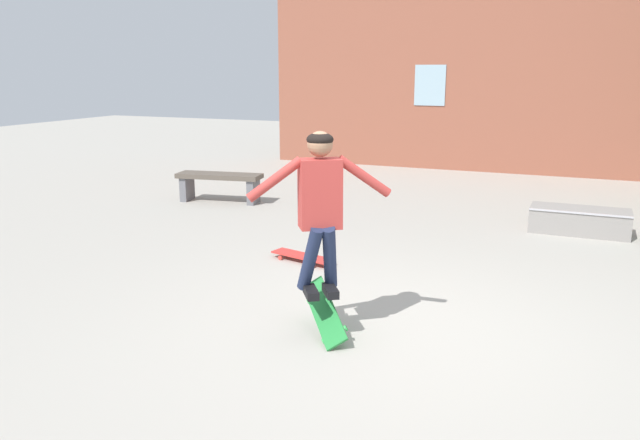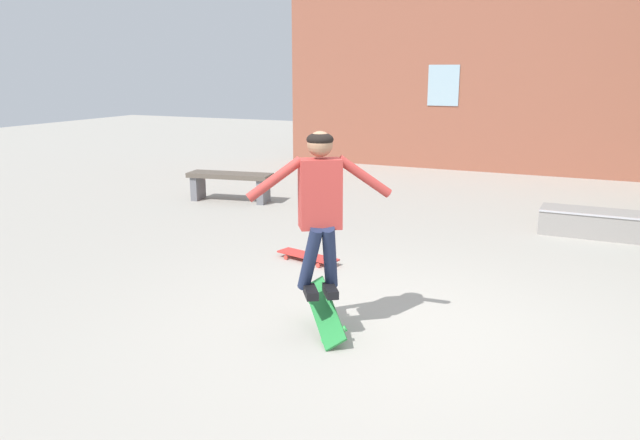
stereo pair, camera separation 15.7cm
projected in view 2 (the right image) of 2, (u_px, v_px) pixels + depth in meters
ground_plane at (379, 331)px, 5.51m from camera, size 40.00×40.00×0.00m
building_backdrop at (527, 62)px, 13.30m from camera, size 11.61×0.52×5.56m
park_bench at (230, 181)px, 10.82m from camera, size 1.52×0.66×0.50m
skate_ledge at (590, 223)px, 8.63m from camera, size 1.33×0.57×0.36m
skater at (320, 200)px, 5.14m from camera, size 1.05×0.75×1.39m
skateboard_flipping at (324, 312)px, 5.41m from camera, size 0.64×0.66×0.43m
skateboard_resting at (308, 256)px, 7.48m from camera, size 0.84×0.41×0.08m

